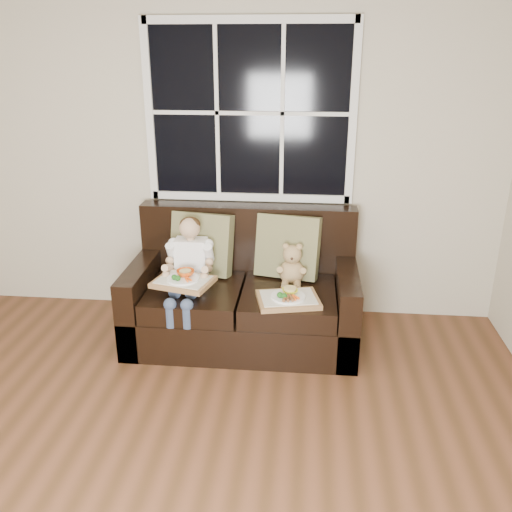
# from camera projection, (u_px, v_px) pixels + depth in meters

# --- Properties ---
(room_walls) EXTENTS (4.52, 5.02, 2.71)m
(room_walls) POSITION_uv_depth(u_px,v_px,m) (101.00, 210.00, 1.86)
(room_walls) COLOR #BDB39D
(room_walls) RESTS_ON ground
(window_back) EXTENTS (1.62, 0.04, 1.37)m
(window_back) POSITION_uv_depth(u_px,v_px,m) (250.00, 113.00, 4.12)
(window_back) COLOR black
(window_back) RESTS_ON room_walls
(loveseat) EXTENTS (1.70, 0.92, 0.96)m
(loveseat) POSITION_uv_depth(u_px,v_px,m) (244.00, 298.00, 4.17)
(loveseat) COLOR black
(loveseat) RESTS_ON ground
(pillow_left) EXTENTS (0.51, 0.31, 0.49)m
(pillow_left) POSITION_uv_depth(u_px,v_px,m) (202.00, 244.00, 4.21)
(pillow_left) COLOR olive
(pillow_left) RESTS_ON loveseat
(pillow_right) EXTENTS (0.52, 0.31, 0.50)m
(pillow_right) POSITION_uv_depth(u_px,v_px,m) (288.00, 247.00, 4.15)
(pillow_right) COLOR olive
(pillow_right) RESTS_ON loveseat
(child) EXTENTS (0.34, 0.58, 0.78)m
(child) POSITION_uv_depth(u_px,v_px,m) (189.00, 264.00, 3.99)
(child) COLOR white
(child) RESTS_ON loveseat
(teddy_bear) EXTENTS (0.19, 0.24, 0.33)m
(teddy_bear) POSITION_uv_depth(u_px,v_px,m) (292.00, 267.00, 4.05)
(teddy_bear) COLOR tan
(teddy_bear) RESTS_ON loveseat
(tray_left) EXTENTS (0.46, 0.39, 0.09)m
(tray_left) POSITION_uv_depth(u_px,v_px,m) (183.00, 280.00, 3.84)
(tray_left) COLOR #9F7648
(tray_left) RESTS_ON child
(tray_right) EXTENTS (0.48, 0.41, 0.10)m
(tray_right) POSITION_uv_depth(u_px,v_px,m) (288.00, 298.00, 3.78)
(tray_right) COLOR #9F7648
(tray_right) RESTS_ON loveseat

